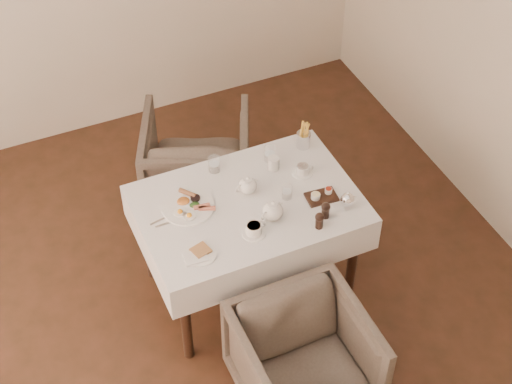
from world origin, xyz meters
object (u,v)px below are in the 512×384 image
object	(u,v)px
armchair_far	(197,161)
teapot_centre	(248,185)
armchair_near	(304,362)
breakfast_plate	(188,206)
table	(248,217)

from	to	relation	value
armchair_far	teapot_centre	xyz separation A→B (m)	(0.03, -0.82, 0.48)
armchair_near	breakfast_plate	xyz separation A→B (m)	(-0.29, 0.96, 0.44)
breakfast_plate	table	bearing A→B (deg)	-30.74
table	breakfast_plate	size ratio (longest dim) A/B	4.20
breakfast_plate	armchair_far	bearing A→B (deg)	54.74
armchair_far	breakfast_plate	distance (m)	0.97
armchair_near	teapot_centre	size ratio (longest dim) A/B	4.74
table	breakfast_plate	distance (m)	0.37
table	armchair_far	size ratio (longest dim) A/B	1.74
table	armchair_far	distance (m)	0.96
armchair_near	breakfast_plate	bearing A→B (deg)	106.56
armchair_far	breakfast_plate	world-z (taller)	breakfast_plate
breakfast_plate	armchair_near	bearing A→B (deg)	-85.81
table	breakfast_plate	bearing A→B (deg)	161.74
armchair_far	teapot_centre	bearing A→B (deg)	115.74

